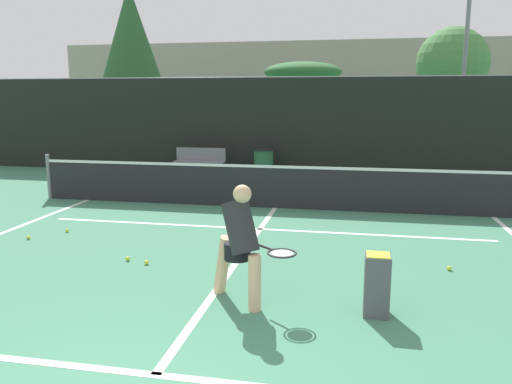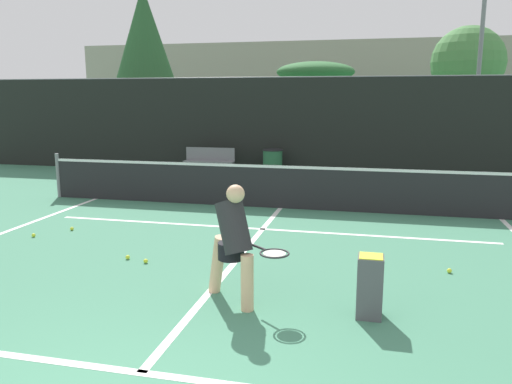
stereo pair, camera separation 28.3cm
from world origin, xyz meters
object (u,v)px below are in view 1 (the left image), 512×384
Objects in this scene: player_practicing at (240,240)px; parked_car at (191,142)px; trash_bin at (264,163)px; ball_hopper at (377,283)px; courtside_bench at (200,161)px.

player_practicing is 0.31× the size of parked_car.
player_practicing is 9.59m from trash_bin.
courtside_bench is at bearing 118.07° from ball_hopper.
courtside_bench is 4.78m from parked_car.
trash_bin is (1.96, 0.22, -0.04)m from courtside_bench.
courtside_bench is 0.34× the size of parked_car.
player_practicing is at bearing -70.35° from courtside_bench.
player_practicing is 14.64m from parked_car.
trash_bin is at bearing 5.84° from courtside_bench.
courtside_bench is at bearing 149.53° from player_practicing.
ball_hopper is 0.45× the size of courtside_bench.
player_practicing is at bearing -69.45° from parked_car.
player_practicing is 9.87m from courtside_bench.
courtside_bench is 1.98m from trash_bin.
trash_bin is at bearing 107.46° from ball_hopper.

